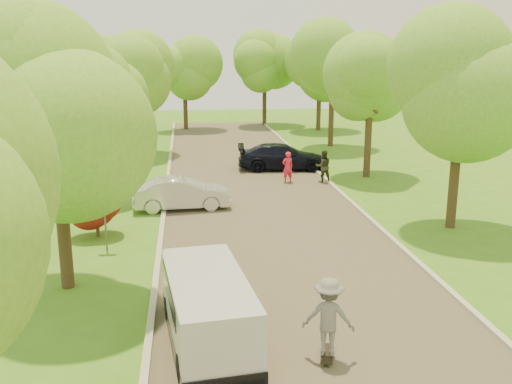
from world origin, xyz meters
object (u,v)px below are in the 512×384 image
minivan (207,308)px  person_olive (323,166)px  silver_sedan (182,194)px  person_striped (288,167)px  longboard (327,354)px  street_sign (104,205)px  skateboarder (329,316)px  dark_sedan (283,157)px

minivan → person_olive: person_olive is taller
silver_sedan → person_striped: 6.86m
silver_sedan → person_olive: size_ratio=2.46×
longboard → person_olive: 17.14m
street_sign → person_olive: 13.17m
silver_sedan → person_striped: (5.30, 4.35, 0.12)m
silver_sedan → minivan: bearing=179.3°
silver_sedan → skateboarder: 12.90m
longboard → silver_sedan: bearing=-58.7°
minivan → dark_sedan: size_ratio=0.90×
longboard → person_striped: size_ratio=0.59×
silver_sedan → dark_sedan: size_ratio=0.81×
longboard → person_olive: person_olive is taller
dark_sedan → longboard: 20.24m
silver_sedan → person_olive: bearing=-63.4°
person_olive → skateboarder: bearing=76.4°
minivan → street_sign: bearing=108.4°
street_sign → person_olive: street_sign is taller
minivan → longboard: bearing=-28.5°
longboard → person_olive: size_ratio=0.56×
silver_sedan → longboard: size_ratio=4.39×
person_striped → person_olive: 1.81m
person_olive → silver_sedan: bearing=30.1°
dark_sedan → skateboarder: (-2.45, -20.08, 0.26)m
minivan → longboard: 2.85m
silver_sedan → longboard: (3.15, -12.51, -0.57)m
dark_sedan → longboard: size_ratio=5.39×
minivan → longboard: size_ratio=4.83×
longboard → skateboarder: skateboarder is taller
silver_sedan → longboard: 12.91m
street_sign → skateboarder: street_sign is taller
longboard → skateboarder: (0.00, 0.00, 0.89)m
dark_sedan → person_striped: 3.23m
minivan → longboard: (2.55, -1.03, -0.75)m
person_striped → person_olive: bearing=160.3°
street_sign → longboard: 9.65m
dark_sedan → person_striped: person_striped is taller
longboard → skateboarder: bearing=-162.8°
minivan → dark_sedan: (4.99, 19.05, -0.12)m
street_sign → silver_sedan: street_sign is taller
dark_sedan → skateboarder: bearing=178.1°
street_sign → skateboarder: bearing=-53.6°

